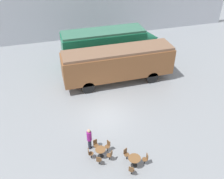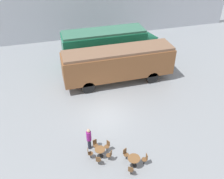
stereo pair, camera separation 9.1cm
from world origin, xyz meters
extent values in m
plane|color=gray|center=(0.00, 0.00, 0.00)|extent=(80.00, 80.00, 0.00)
cube|color=#B2B7C1|center=(0.00, 15.97, 4.50)|extent=(44.00, 0.15, 9.00)
cube|color=#196B47|center=(2.13, 8.90, 2.02)|extent=(8.90, 2.71, 2.62)
cone|color=#196B47|center=(7.58, 8.90, 2.02)|extent=(2.00, 2.49, 2.49)
cube|color=#366B54|center=(2.13, 8.90, 3.45)|extent=(8.72, 2.49, 0.24)
cylinder|color=black|center=(4.80, 7.61, 0.55)|extent=(1.09, 0.12, 1.09)
cylinder|color=black|center=(4.80, 10.19, 0.55)|extent=(1.09, 0.12, 1.09)
cylinder|color=black|center=(-0.54, 7.61, 0.55)|extent=(1.09, 0.12, 1.09)
cylinder|color=black|center=(-0.54, 10.19, 0.55)|extent=(1.09, 0.12, 1.09)
cube|color=brown|center=(2.42, 4.43, 2.00)|extent=(10.49, 2.57, 2.47)
cube|color=brown|center=(2.42, 4.43, 3.35)|extent=(10.28, 2.36, 0.24)
cylinder|color=black|center=(5.57, 3.20, 0.59)|extent=(1.17, 0.12, 1.17)
cylinder|color=black|center=(5.57, 5.65, 0.59)|extent=(1.17, 0.12, 1.17)
cylinder|color=black|center=(-0.73, 3.20, 0.59)|extent=(1.17, 0.12, 1.17)
cylinder|color=black|center=(-0.73, 5.65, 0.59)|extent=(1.17, 0.12, 1.17)
cylinder|color=black|center=(-1.44, -4.24, 0.01)|extent=(0.44, 0.44, 0.02)
cylinder|color=black|center=(-1.44, -4.24, 0.35)|extent=(0.08, 0.08, 0.65)
cylinder|color=brown|center=(-1.44, -4.24, 0.69)|extent=(0.70, 0.70, 0.03)
cylinder|color=black|center=(0.49, -5.57, 0.01)|extent=(0.44, 0.44, 0.02)
cylinder|color=black|center=(0.49, -5.57, 0.36)|extent=(0.08, 0.08, 0.68)
cylinder|color=brown|center=(0.49, -5.57, 0.71)|extent=(0.81, 0.81, 0.03)
cylinder|color=black|center=(-0.95, -4.66, 0.21)|extent=(0.06, 0.06, 0.42)
cylinder|color=brown|center=(-0.95, -4.66, 0.43)|extent=(0.36, 0.36, 0.03)
cube|color=brown|center=(-0.83, -4.76, 0.66)|extent=(0.22, 0.24, 0.42)
cylinder|color=black|center=(-0.89, -3.90, 0.21)|extent=(0.06, 0.06, 0.42)
cylinder|color=brown|center=(-0.89, -3.90, 0.43)|extent=(0.36, 0.36, 0.03)
cube|color=brown|center=(-0.76, -3.82, 0.66)|extent=(0.18, 0.27, 0.42)
cylinder|color=black|center=(-1.59, -3.61, 0.21)|extent=(0.06, 0.06, 0.42)
cylinder|color=brown|center=(-1.59, -3.61, 0.43)|extent=(0.36, 0.36, 0.03)
cube|color=brown|center=(-1.63, -3.46, 0.66)|extent=(0.29, 0.11, 0.42)
cylinder|color=black|center=(-2.09, -4.19, 0.21)|extent=(0.06, 0.06, 0.42)
cylinder|color=brown|center=(-2.09, -4.19, 0.43)|extent=(0.36, 0.36, 0.03)
cube|color=brown|center=(-2.24, -4.18, 0.66)|extent=(0.06, 0.29, 0.42)
cylinder|color=black|center=(-1.69, -4.84, 0.21)|extent=(0.06, 0.06, 0.42)
cylinder|color=brown|center=(-1.69, -4.84, 0.43)|extent=(0.36, 0.36, 0.03)
cube|color=brown|center=(-1.75, -4.98, 0.66)|extent=(0.28, 0.15, 0.42)
cylinder|color=black|center=(1.19, -5.62, 0.21)|extent=(0.06, 0.06, 0.42)
cylinder|color=brown|center=(1.19, -5.62, 0.43)|extent=(0.36, 0.36, 0.03)
cube|color=brown|center=(1.35, -5.63, 0.66)|extent=(0.06, 0.29, 0.42)
cylinder|color=black|center=(0.18, -4.93, 0.21)|extent=(0.06, 0.06, 0.42)
cylinder|color=brown|center=(0.18, -4.93, 0.43)|extent=(0.36, 0.36, 0.03)
cube|color=brown|center=(0.12, -4.79, 0.66)|extent=(0.28, 0.16, 0.42)
cylinder|color=black|center=(0.09, -6.15, 0.21)|extent=(0.06, 0.06, 0.42)
cylinder|color=brown|center=(0.09, -6.15, 0.43)|extent=(0.36, 0.36, 0.03)
cube|color=brown|center=(0.00, -6.28, 0.66)|extent=(0.26, 0.20, 0.42)
cylinder|color=#262633|center=(-1.99, -3.31, 0.41)|extent=(0.24, 0.24, 0.82)
cylinder|color=#8C1E7A|center=(-1.99, -3.31, 1.19)|extent=(0.34, 0.34, 0.73)
sphere|color=tan|center=(-1.99, -3.31, 1.67)|extent=(0.24, 0.24, 0.24)
camera|label=1|loc=(-3.79, -15.32, 13.51)|focal=40.00mm
camera|label=2|loc=(-3.70, -15.34, 13.51)|focal=40.00mm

